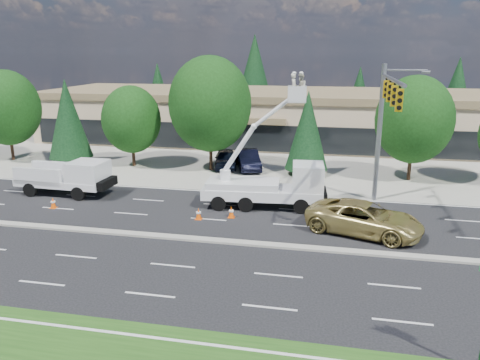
% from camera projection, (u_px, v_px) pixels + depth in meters
% --- Properties ---
extents(ground, '(140.00, 140.00, 0.00)m').
position_uv_depth(ground, '(193.00, 240.00, 25.02)').
color(ground, black).
rests_on(ground, ground).
extents(concrete_apron, '(140.00, 22.00, 0.01)m').
position_uv_depth(concrete_apron, '(256.00, 158.00, 43.90)').
color(concrete_apron, gray).
rests_on(concrete_apron, ground).
extents(road_median, '(120.00, 0.55, 0.12)m').
position_uv_depth(road_median, '(193.00, 239.00, 25.00)').
color(road_median, gray).
rests_on(road_median, ground).
extents(strip_mall, '(50.40, 15.40, 5.50)m').
position_uv_depth(strip_mall, '(271.00, 115.00, 52.57)').
color(strip_mall, tan).
rests_on(strip_mall, ground).
extents(tree_front_a, '(5.91, 5.91, 8.20)m').
position_uv_depth(tree_front_a, '(7.00, 108.00, 42.16)').
color(tree_front_a, '#332114').
rests_on(tree_front_a, ground).
extents(tree_front_b, '(3.79, 3.79, 7.46)m').
position_uv_depth(tree_front_b, '(68.00, 119.00, 41.21)').
color(tree_front_b, '#332114').
rests_on(tree_front_b, ground).
extents(tree_front_c, '(5.03, 5.03, 6.98)m').
position_uv_depth(tree_front_c, '(131.00, 120.00, 40.03)').
color(tree_front_c, '#332114').
rests_on(tree_front_c, ground).
extents(tree_front_d, '(6.83, 6.83, 9.47)m').
position_uv_depth(tree_front_d, '(210.00, 104.00, 38.29)').
color(tree_front_d, '#332114').
rests_on(tree_front_d, ground).
extents(tree_front_e, '(3.45, 3.45, 6.80)m').
position_uv_depth(tree_front_e, '(307.00, 130.00, 37.24)').
color(tree_front_e, '#332114').
rests_on(tree_front_e, ground).
extents(tree_front_f, '(5.82, 5.82, 8.08)m').
position_uv_depth(tree_front_f, '(414.00, 120.00, 35.41)').
color(tree_front_f, '#332114').
rests_on(tree_front_f, ground).
extents(tree_back_a, '(4.15, 4.15, 8.17)m').
position_uv_depth(tree_back_a, '(158.00, 90.00, 66.99)').
color(tree_back_a, '#332114').
rests_on(tree_back_a, ground).
extents(tree_back_b, '(6.09, 6.09, 12.00)m').
position_uv_depth(tree_back_b, '(254.00, 76.00, 63.73)').
color(tree_back_b, '#332114').
rests_on(tree_back_b, ground).
extents(tree_back_c, '(3.99, 3.99, 7.86)m').
position_uv_depth(tree_back_c, '(359.00, 94.00, 61.62)').
color(tree_back_c, '#332114').
rests_on(tree_back_c, ground).
extents(tree_back_d, '(4.63, 4.63, 9.12)m').
position_uv_depth(tree_back_d, '(457.00, 91.00, 59.12)').
color(tree_back_d, '#332114').
rests_on(tree_back_d, ground).
extents(signal_mast, '(2.76, 10.16, 9.00)m').
position_uv_depth(signal_mast, '(385.00, 115.00, 28.12)').
color(signal_mast, gray).
rests_on(signal_mast, ground).
extents(utility_pickup, '(6.50, 2.76, 2.46)m').
position_uv_depth(utility_pickup, '(69.00, 181.00, 32.66)').
color(utility_pickup, white).
rests_on(utility_pickup, ground).
extents(bucket_truck, '(7.84, 3.05, 8.57)m').
position_uv_depth(bucket_truck, '(273.00, 180.00, 29.79)').
color(bucket_truck, white).
rests_on(bucket_truck, ground).
extents(traffic_cone_a, '(0.40, 0.40, 0.70)m').
position_uv_depth(traffic_cone_a, '(53.00, 203.00, 29.99)').
color(traffic_cone_a, '#E65007').
rests_on(traffic_cone_a, ground).
extents(traffic_cone_b, '(0.40, 0.40, 0.70)m').
position_uv_depth(traffic_cone_b, '(199.00, 214.00, 27.99)').
color(traffic_cone_b, '#E65007').
rests_on(traffic_cone_b, ground).
extents(traffic_cone_c, '(0.40, 0.40, 0.70)m').
position_uv_depth(traffic_cone_c, '(231.00, 212.00, 28.28)').
color(traffic_cone_c, '#E65007').
rests_on(traffic_cone_c, ground).
extents(minivan, '(6.87, 4.71, 1.75)m').
position_uv_depth(minivan, '(364.00, 218.00, 25.69)').
color(minivan, tan).
rests_on(minivan, ground).
extents(parked_car_west, '(2.73, 4.79, 1.54)m').
position_uv_depth(parked_car_west, '(225.00, 159.00, 40.42)').
color(parked_car_west, black).
rests_on(parked_car_west, ground).
extents(parked_car_east, '(3.20, 5.22, 1.62)m').
position_uv_depth(parked_car_east, '(248.00, 159.00, 39.91)').
color(parked_car_east, black).
rests_on(parked_car_east, ground).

